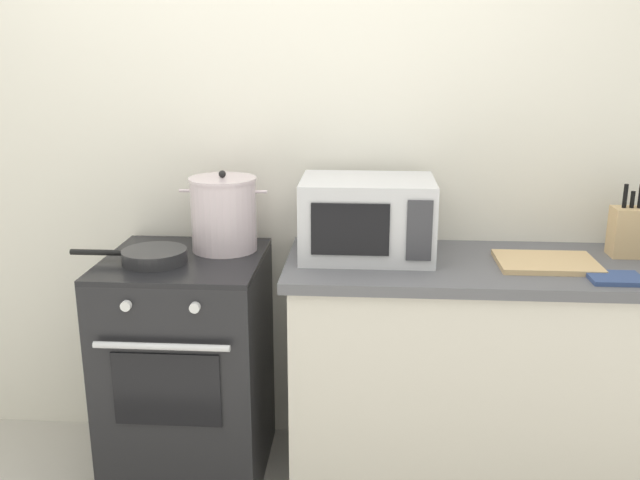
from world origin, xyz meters
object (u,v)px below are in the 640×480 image
Objects in this scene: stove at (189,367)px; microwave at (367,218)px; oven_mitt at (615,278)px; stock_pot at (224,214)px; knife_block at (628,231)px; cutting_board at (546,262)px; frying_pan at (153,256)px.

microwave is at bearing 6.44° from stove.
stove is at bearing 174.18° from oven_mitt.
stove is 2.66× the size of stock_pot.
knife_block is at bearing 4.75° from stove.
stove is at bearing -139.76° from stock_pot.
microwave reaches higher than cutting_board.
cutting_board is at bearing 0.05° from stove.
frying_pan reaches higher than oven_mitt.
microwave is at bearing 173.29° from cutting_board.
cutting_board is (1.22, -0.12, -0.14)m from stock_pot.
microwave reaches higher than frying_pan.
stove is 1.84× the size of microwave.
frying_pan is 0.82m from microwave.
microwave is at bearing 164.50° from oven_mitt.
cutting_board is 1.28× the size of knife_block.
frying_pan is 1.57× the size of knife_block.
microwave is 1.00m from knife_block.
microwave is 0.68m from cutting_board.
microwave reaches higher than stove.
microwave is at bearing -176.44° from knife_block.
oven_mitt is (1.56, -0.16, 0.47)m from stove.
stock_pot is at bearing 168.94° from oven_mitt.
microwave is 0.90m from oven_mitt.
frying_pan is 1.66m from oven_mitt.
frying_pan is 1.81m from knife_block.
stock_pot reaches higher than frying_pan.
oven_mitt is (0.19, -0.16, -0.00)m from cutting_board.
stock_pot is 1.56m from knife_block.
stove is 0.93m from microwave.
stove is 0.63m from stock_pot.
oven_mitt is at bearing -15.50° from microwave.
frying_pan is at bearing -141.47° from stock_pot.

